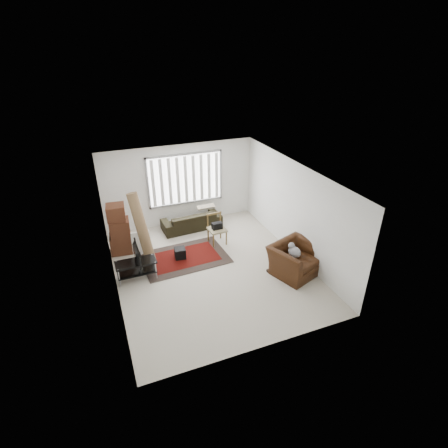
% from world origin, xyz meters
% --- Properties ---
extents(room, '(6.00, 6.02, 2.71)m').
position_xyz_m(room, '(0.03, 0.51, 1.76)').
color(room, beige).
rests_on(room, ground).
extents(persian_rug, '(2.47, 1.71, 0.02)m').
position_xyz_m(persian_rug, '(-0.53, 0.79, 0.01)').
color(persian_rug, black).
rests_on(persian_rug, ground).
extents(tv_stand, '(1.03, 0.46, 0.52)m').
position_xyz_m(tv_stand, '(-1.95, 0.30, 0.37)').
color(tv_stand, black).
rests_on(tv_stand, ground).
extents(tv, '(0.11, 0.84, 0.48)m').
position_xyz_m(tv, '(-1.95, 0.30, 0.76)').
color(tv, black).
rests_on(tv, tv_stand).
extents(subwoofer, '(0.34, 0.34, 0.30)m').
position_xyz_m(subwoofer, '(-0.65, 0.82, 0.17)').
color(subwoofer, black).
rests_on(subwoofer, persian_rug).
extents(moving_boxes, '(0.66, 0.61, 1.50)m').
position_xyz_m(moving_boxes, '(-2.15, 1.81, 0.70)').
color(moving_boxes, '#562D1B').
rests_on(moving_boxes, ground).
extents(white_flatpack, '(0.54, 0.21, 0.69)m').
position_xyz_m(white_flatpack, '(-1.61, 1.49, 0.35)').
color(white_flatpack, silver).
rests_on(white_flatpack, ground).
extents(rolled_rug, '(0.65, 0.86, 2.00)m').
position_xyz_m(rolled_rug, '(-1.59, 1.17, 1.00)').
color(rolled_rug, brown).
rests_on(rolled_rug, ground).
extents(sofa, '(1.99, 0.95, 0.75)m').
position_xyz_m(sofa, '(0.20, 2.45, 0.37)').
color(sofa, black).
rests_on(sofa, ground).
extents(side_chair, '(0.53, 0.53, 0.94)m').
position_xyz_m(side_chair, '(0.64, 1.26, 0.51)').
color(side_chair, '#837756').
rests_on(side_chair, ground).
extents(armchair, '(1.56, 1.46, 0.94)m').
position_xyz_m(armchair, '(2.03, -0.97, 0.47)').
color(armchair, '#371B0B').
rests_on(armchair, ground).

